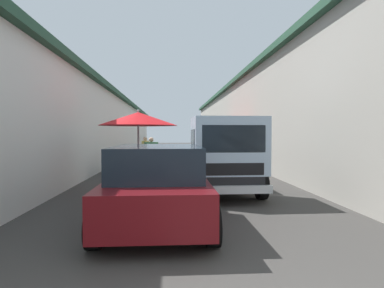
{
  "coord_description": "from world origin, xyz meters",
  "views": [
    {
      "loc": [
        -1.48,
        0.44,
        1.67
      ],
      "look_at": [
        7.94,
        -0.18,
        1.37
      ],
      "focal_mm": 30.17,
      "sensor_mm": 36.0,
      "label": 1
    }
  ],
  "objects_px": {
    "fruit_stall_far_left": "(138,129)",
    "hatchback_car": "(158,184)",
    "fruit_stall_far_right": "(219,130)",
    "parked_scooter": "(116,164)",
    "fruit_stall_mid_lane": "(223,133)",
    "vendor_in_shade": "(145,149)",
    "delivery_truck": "(223,157)",
    "vendor_by_crates": "(151,152)",
    "plastic_stool": "(232,171)"
  },
  "relations": [
    {
      "from": "parked_scooter",
      "to": "plastic_stool",
      "type": "bearing_deg",
      "value": -109.29
    },
    {
      "from": "fruit_stall_far_right",
      "to": "vendor_in_shade",
      "type": "bearing_deg",
      "value": 120.88
    },
    {
      "from": "vendor_by_crates",
      "to": "parked_scooter",
      "type": "relative_size",
      "value": 0.9
    },
    {
      "from": "plastic_stool",
      "to": "delivery_truck",
      "type": "bearing_deg",
      "value": 163.67
    },
    {
      "from": "plastic_stool",
      "to": "parked_scooter",
      "type": "bearing_deg",
      "value": 70.71
    },
    {
      "from": "fruit_stall_far_right",
      "to": "parked_scooter",
      "type": "height_order",
      "value": "fruit_stall_far_right"
    },
    {
      "from": "fruit_stall_mid_lane",
      "to": "parked_scooter",
      "type": "distance_m",
      "value": 6.17
    },
    {
      "from": "hatchback_car",
      "to": "parked_scooter",
      "type": "height_order",
      "value": "hatchback_car"
    },
    {
      "from": "fruit_stall_far_left",
      "to": "delivery_truck",
      "type": "relative_size",
      "value": 0.48
    },
    {
      "from": "fruit_stall_mid_lane",
      "to": "fruit_stall_far_right",
      "type": "relative_size",
      "value": 0.94
    },
    {
      "from": "fruit_stall_far_right",
      "to": "fruit_stall_far_left",
      "type": "bearing_deg",
      "value": 158.88
    },
    {
      "from": "hatchback_car",
      "to": "parked_scooter",
      "type": "xyz_separation_m",
      "value": [
        7.01,
        1.95,
        -0.29
      ]
    },
    {
      "from": "fruit_stall_far_left",
      "to": "delivery_truck",
      "type": "distance_m",
      "value": 2.61
    },
    {
      "from": "fruit_stall_mid_lane",
      "to": "fruit_stall_far_right",
      "type": "distance_m",
      "value": 3.08
    },
    {
      "from": "hatchback_car",
      "to": "vendor_in_shade",
      "type": "xyz_separation_m",
      "value": [
        11.05,
        1.08,
        0.12
      ]
    },
    {
      "from": "fruit_stall_far_left",
      "to": "plastic_stool",
      "type": "xyz_separation_m",
      "value": [
        1.96,
        -3.17,
        -1.47
      ]
    },
    {
      "from": "fruit_stall_far_right",
      "to": "vendor_in_shade",
      "type": "height_order",
      "value": "fruit_stall_far_right"
    },
    {
      "from": "fruit_stall_far_left",
      "to": "fruit_stall_far_right",
      "type": "xyz_separation_m",
      "value": [
        10.1,
        -3.9,
        0.13
      ]
    },
    {
      "from": "fruit_stall_far_right",
      "to": "hatchback_car",
      "type": "bearing_deg",
      "value": 166.79
    },
    {
      "from": "fruit_stall_mid_lane",
      "to": "hatchback_car",
      "type": "bearing_deg",
      "value": 164.43
    },
    {
      "from": "vendor_by_crates",
      "to": "parked_scooter",
      "type": "distance_m",
      "value": 1.74
    },
    {
      "from": "fruit_stall_far_left",
      "to": "fruit_stall_far_right",
      "type": "height_order",
      "value": "fruit_stall_far_right"
    },
    {
      "from": "plastic_stool",
      "to": "fruit_stall_far_right",
      "type": "bearing_deg",
      "value": -5.12
    },
    {
      "from": "fruit_stall_mid_lane",
      "to": "parked_scooter",
      "type": "relative_size",
      "value": 1.36
    },
    {
      "from": "fruit_stall_far_right",
      "to": "vendor_by_crates",
      "type": "relative_size",
      "value": 1.61
    },
    {
      "from": "delivery_truck",
      "to": "vendor_by_crates",
      "type": "relative_size",
      "value": 3.26
    },
    {
      "from": "delivery_truck",
      "to": "plastic_stool",
      "type": "xyz_separation_m",
      "value": [
        2.75,
        -0.8,
        -0.71
      ]
    },
    {
      "from": "delivery_truck",
      "to": "vendor_in_shade",
      "type": "height_order",
      "value": "delivery_truck"
    },
    {
      "from": "hatchback_car",
      "to": "delivery_truck",
      "type": "distance_m",
      "value": 3.2
    },
    {
      "from": "delivery_truck",
      "to": "vendor_in_shade",
      "type": "relative_size",
      "value": 3.27
    },
    {
      "from": "fruit_stall_mid_lane",
      "to": "vendor_in_shade",
      "type": "xyz_separation_m",
      "value": [
        0.5,
        4.02,
        -0.87
      ]
    },
    {
      "from": "fruit_stall_far_left",
      "to": "vendor_in_shade",
      "type": "bearing_deg",
      "value": 2.85
    },
    {
      "from": "plastic_stool",
      "to": "vendor_by_crates",
      "type": "bearing_deg",
      "value": 50.07
    },
    {
      "from": "fruit_stall_far_right",
      "to": "delivery_truck",
      "type": "relative_size",
      "value": 0.49
    },
    {
      "from": "vendor_in_shade",
      "to": "plastic_stool",
      "type": "height_order",
      "value": "vendor_in_shade"
    },
    {
      "from": "fruit_stall_far_left",
      "to": "parked_scooter",
      "type": "xyz_separation_m",
      "value": [
        3.51,
        1.24,
        -1.35
      ]
    },
    {
      "from": "delivery_truck",
      "to": "vendor_in_shade",
      "type": "bearing_deg",
      "value": 18.24
    },
    {
      "from": "hatchback_car",
      "to": "vendor_by_crates",
      "type": "relative_size",
      "value": 2.58
    },
    {
      "from": "vendor_in_shade",
      "to": "hatchback_car",
      "type": "bearing_deg",
      "value": -174.39
    },
    {
      "from": "fruit_stall_far_left",
      "to": "vendor_by_crates",
      "type": "bearing_deg",
      "value": -1.42
    },
    {
      "from": "fruit_stall_mid_lane",
      "to": "vendor_by_crates",
      "type": "bearing_deg",
      "value": 125.45
    },
    {
      "from": "parked_scooter",
      "to": "plastic_stool",
      "type": "height_order",
      "value": "parked_scooter"
    },
    {
      "from": "vendor_in_shade",
      "to": "parked_scooter",
      "type": "height_order",
      "value": "vendor_in_shade"
    },
    {
      "from": "fruit_stall_far_left",
      "to": "parked_scooter",
      "type": "relative_size",
      "value": 1.41
    },
    {
      "from": "parked_scooter",
      "to": "vendor_in_shade",
      "type": "bearing_deg",
      "value": -12.13
    },
    {
      "from": "fruit_stall_far_left",
      "to": "vendor_in_shade",
      "type": "distance_m",
      "value": 7.61
    },
    {
      "from": "delivery_truck",
      "to": "vendor_by_crates",
      "type": "xyz_separation_m",
      "value": [
        5.31,
        2.26,
        -0.18
      ]
    },
    {
      "from": "fruit_stall_mid_lane",
      "to": "plastic_stool",
      "type": "xyz_separation_m",
      "value": [
        -5.08,
        0.47,
        -1.41
      ]
    },
    {
      "from": "fruit_stall_far_left",
      "to": "hatchback_car",
      "type": "distance_m",
      "value": 3.73
    },
    {
      "from": "fruit_stall_far_left",
      "to": "parked_scooter",
      "type": "height_order",
      "value": "fruit_stall_far_left"
    }
  ]
}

